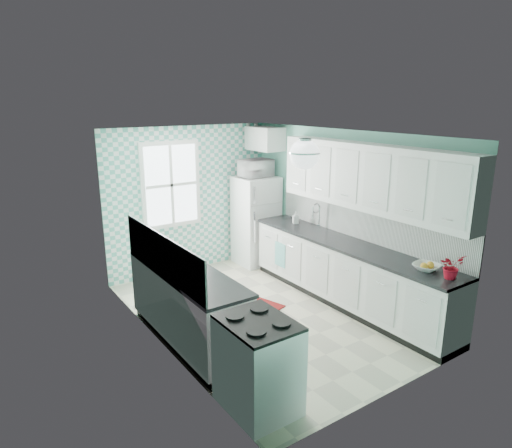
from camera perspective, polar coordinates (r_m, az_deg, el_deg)
floor at (r=6.56m, az=0.89°, el=-11.22°), size 3.00×4.40×0.02m
ceiling at (r=5.88m, az=0.99°, el=11.30°), size 3.00×4.40×0.02m
wall_back at (r=7.95m, az=-8.32°, el=3.06°), size 3.00×0.02×2.50m
wall_front at (r=4.58m, az=17.26°, el=-6.90°), size 3.00×0.02×2.50m
wall_left at (r=5.41m, az=-12.25°, el=-3.08°), size 0.02×4.40×2.50m
wall_right at (r=7.05m, az=11.00°, el=1.34°), size 0.02×4.40×2.50m
accent_wall at (r=7.93m, az=-8.25°, el=3.03°), size 3.00×0.01×2.50m
window at (r=7.70m, az=-10.58°, el=4.84°), size 1.04×0.05×1.44m
backsplash_right at (r=6.79m, az=13.23°, el=0.18°), size 0.02×3.60×0.51m
backsplash_left at (r=5.37m, az=-11.69°, el=-3.81°), size 0.02×2.15×0.51m
upper_cabinets_right at (r=6.40m, az=14.00°, el=5.68°), size 0.33×3.20×0.90m
upper_cabinet_fridge at (r=8.14m, az=0.99°, el=10.63°), size 0.40×0.74×0.40m
ceiling_light at (r=5.27m, az=6.09°, el=8.68°), size 0.34×0.34×0.35m
base_cabinets_right at (r=6.82m, az=11.19°, el=-6.23°), size 0.60×3.60×0.90m
countertop_right at (r=6.65m, az=11.31°, el=-2.50°), size 0.63×3.60×0.04m
base_cabinets_left at (r=5.76m, az=-8.60°, el=-10.32°), size 0.60×2.15×0.90m
countertop_left at (r=5.58m, az=-8.66°, el=-5.93°), size 0.63×2.15×0.04m
fridge at (r=8.26m, az=-0.01°, el=0.45°), size 0.69×0.69×1.59m
stove at (r=4.58m, az=0.23°, el=-17.02°), size 0.61×0.76×0.91m
sink at (r=7.23m, az=6.79°, el=-0.76°), size 0.51×0.43×0.53m
rug at (r=6.79m, az=-1.26°, el=-10.10°), size 0.92×1.11×0.02m
dish_towel at (r=7.43m, az=3.05°, el=-3.85°), size 0.02×0.26×0.40m
fruit_bowl at (r=5.87m, az=20.54°, el=-5.06°), size 0.35×0.35×0.08m
potted_plant at (r=5.67m, az=23.24°, el=-4.90°), size 0.30×0.27×0.29m
soap_bottle at (r=7.54m, az=4.98°, el=0.82°), size 0.12×0.12×0.20m
microwave at (r=8.06m, az=-0.01°, el=6.99°), size 0.57×0.40×0.31m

